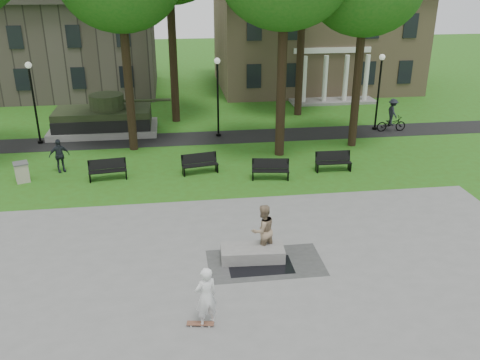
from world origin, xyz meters
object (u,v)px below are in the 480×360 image
at_px(cyclist, 392,118).
at_px(trash_bin, 22,172).
at_px(friend_watching, 263,230).
at_px(park_bench_0, 108,169).
at_px(concrete_block, 252,253).
at_px(skateboarder, 206,297).

distance_m(cyclist, trash_bin, 21.58).
distance_m(friend_watching, cyclist, 17.31).
xyz_separation_m(park_bench_0, trash_bin, (-4.05, 0.26, -0.04)).
relative_size(concrete_block, cyclist, 1.06).
height_order(cyclist, park_bench_0, cyclist).
relative_size(friend_watching, cyclist, 0.92).
distance_m(friend_watching, park_bench_0, 10.09).
relative_size(park_bench_0, trash_bin, 1.92).
distance_m(concrete_block, trash_bin, 12.99).
bearing_deg(park_bench_0, friend_watching, -59.17).
height_order(concrete_block, friend_watching, friend_watching).
height_order(skateboarder, cyclist, cyclist).
xyz_separation_m(concrete_block, cyclist, (11.05, 13.94, 0.61)).
bearing_deg(cyclist, skateboarder, 143.58).
xyz_separation_m(concrete_block, trash_bin, (-9.83, 8.50, 0.24)).
height_order(concrete_block, skateboarder, skateboarder).
bearing_deg(concrete_block, friend_watching, 34.33).
bearing_deg(cyclist, trash_bin, 104.95).
bearing_deg(park_bench_0, concrete_block, -62.03).
bearing_deg(concrete_block, skateboarder, -119.10).
relative_size(cyclist, park_bench_0, 1.13).
bearing_deg(skateboarder, cyclist, -149.56).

